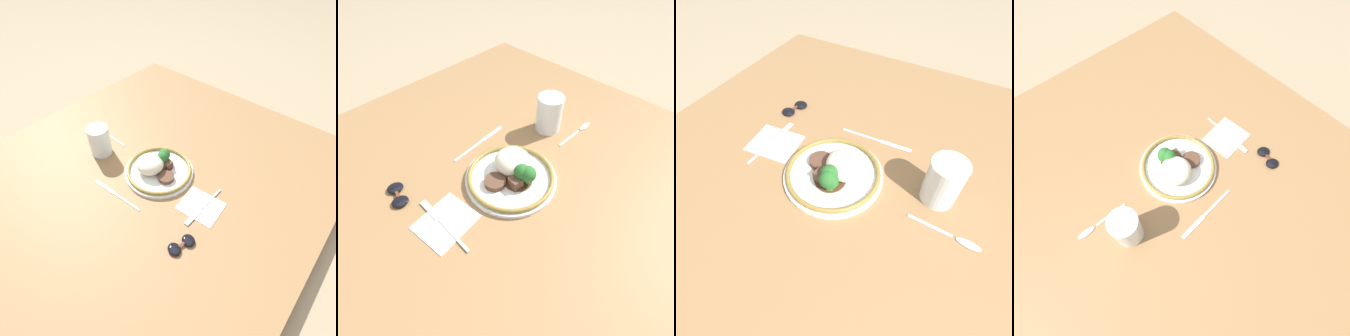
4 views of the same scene
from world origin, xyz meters
TOP-DOWN VIEW (x-y plane):
  - ground_plane at (0.00, 0.00)m, footprint 8.00×8.00m
  - dining_table at (0.00, 0.00)m, footprint 1.17×1.27m
  - napkin at (-0.24, 0.03)m, footprint 0.14×0.12m
  - plate at (-0.03, 0.01)m, footprint 0.25×0.25m
  - juice_glass at (0.21, 0.07)m, footprint 0.08×0.08m
  - fork at (-0.24, 0.04)m, footprint 0.02×0.18m
  - knife at (0.01, 0.18)m, footprint 0.21×0.02m
  - spoon at (0.28, -0.01)m, footprint 0.16×0.02m
  - sunglasses at (-0.27, 0.18)m, footprint 0.06×0.09m

SIDE VIEW (x-z plane):
  - ground_plane at x=0.00m, z-range 0.00..0.00m
  - dining_table at x=0.00m, z-range 0.00..0.05m
  - napkin at x=-0.24m, z-range 0.05..0.05m
  - knife at x=0.01m, z-range 0.05..0.05m
  - spoon at x=0.28m, z-range 0.05..0.05m
  - fork at x=-0.24m, z-range 0.05..0.05m
  - sunglasses at x=-0.27m, z-range 0.05..0.06m
  - plate at x=-0.03m, z-range 0.04..0.11m
  - juice_glass at x=0.21m, z-range 0.04..0.16m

